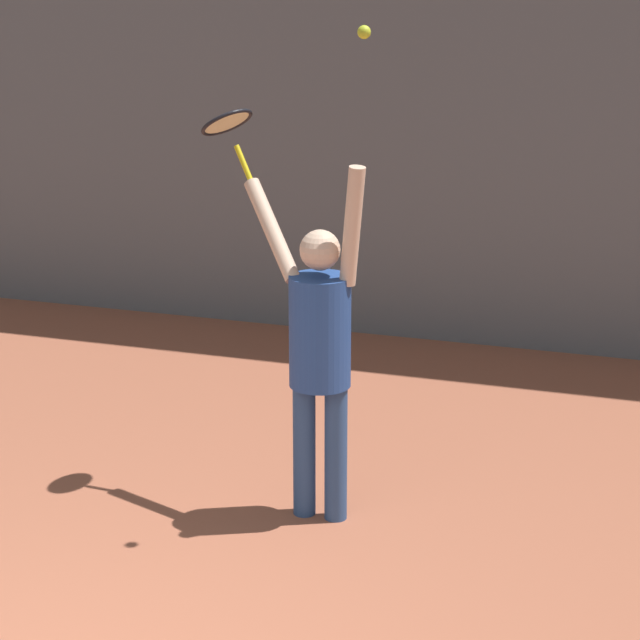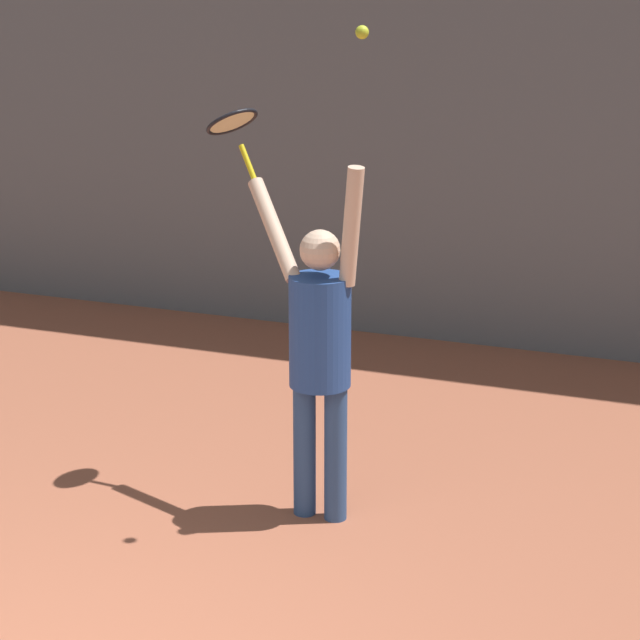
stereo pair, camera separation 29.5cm
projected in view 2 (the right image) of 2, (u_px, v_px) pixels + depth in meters
name	position (u px, v px, depth m)	size (l,w,h in m)	color
back_wall	(420.00, 41.00, 9.36)	(18.00, 0.10, 5.00)	slate
tennis_player	(319.00, 343.00, 6.43)	(0.85, 0.52, 2.06)	#2D4C7F
tennis_racket	(233.00, 126.00, 6.66)	(0.39, 0.41, 0.42)	yellow
tennis_ball	(362.00, 32.00, 5.73)	(0.07, 0.07, 0.07)	#CCDB2D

